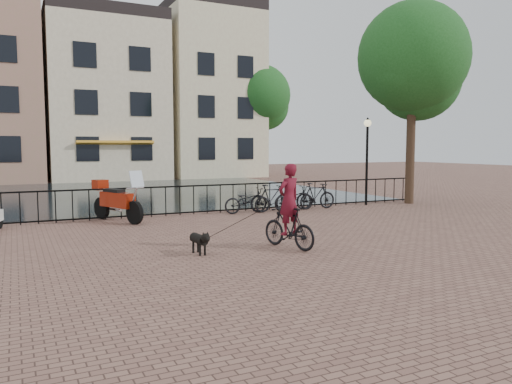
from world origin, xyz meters
name	(u,v)px	position (x,y,z in m)	size (l,w,h in m)	color
ground	(319,262)	(0.00, 0.00, 0.00)	(100.00, 100.00, 0.00)	brown
canal_water	(136,192)	(0.00, 17.30, 0.00)	(20.00, 20.00, 0.00)	black
railing	(194,200)	(0.00, 8.00, 0.50)	(20.00, 0.05, 1.02)	black
canal_house_mid	(103,98)	(0.50, 30.00, 5.90)	(8.00, 9.50, 11.80)	#C6B595
canal_house_right	(205,93)	(8.50, 30.00, 6.65)	(7.00, 9.00, 13.30)	beige
tree_near_right	(413,58)	(9.20, 7.30, 5.97)	(4.48, 4.48, 8.24)	black
tree_far_right	(260,95)	(12.00, 27.00, 6.35)	(4.76, 4.76, 8.76)	black
lamp_post	(367,146)	(7.20, 7.60, 2.38)	(0.30, 0.30, 3.45)	black
cyclist	(289,211)	(0.11, 1.48, 0.88)	(0.92, 1.76, 2.31)	black
dog	(199,242)	(-1.99, 1.79, 0.27)	(0.33, 0.81, 0.53)	black
motorcycle	(117,195)	(-2.71, 7.46, 0.84)	(1.45, 2.38, 1.68)	#991F0B
parked_bike_0	(248,201)	(1.80, 7.40, 0.45)	(0.60, 1.72, 0.90)	black
parked_bike_1	(271,198)	(2.75, 7.40, 0.50)	(0.47, 1.66, 1.00)	black
parked_bike_2	(294,198)	(3.70, 7.40, 0.45)	(0.60, 1.72, 0.90)	black
parked_bike_3	(316,196)	(4.65, 7.40, 0.50)	(0.47, 1.66, 1.00)	black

